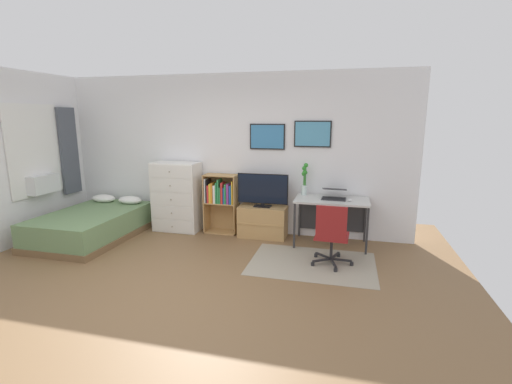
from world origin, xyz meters
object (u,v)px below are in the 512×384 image
at_px(dresser, 177,197).
at_px(office_chair, 331,234).
at_px(television, 263,190).
at_px(bed, 93,224).
at_px(laptop, 334,194).
at_px(bookshelf, 221,198).
at_px(desk, 332,206).
at_px(tv_stand, 263,222).
at_px(bamboo_vase, 304,179).
at_px(computer_mouse, 350,200).

relative_size(dresser, office_chair, 1.41).
bearing_deg(office_chair, television, 143.60).
relative_size(bed, laptop, 4.67).
relative_size(bookshelf, desk, 0.91).
distance_m(dresser, laptop, 2.72).
bearing_deg(tv_stand, desk, -2.23).
height_order(television, bamboo_vase, bamboo_vase).
height_order(tv_stand, desk, desk).
distance_m(dresser, tv_stand, 1.59).
bearing_deg(bamboo_vase, tv_stand, -173.53).
xyz_separation_m(tv_stand, television, (-0.00, -0.02, 0.54)).
relative_size(dresser, television, 1.43).
relative_size(desk, laptop, 2.74).
distance_m(laptop, computer_mouse, 0.28).
bearing_deg(bookshelf, bed, -158.08).
bearing_deg(desk, laptop, -14.35).
distance_m(tv_stand, desk, 1.18).
relative_size(bookshelf, tv_stand, 1.29).
bearing_deg(bamboo_vase, bookshelf, -178.63).
distance_m(laptop, bamboo_vase, 0.54).
distance_m(dresser, bamboo_vase, 2.26).
relative_size(dresser, laptop, 2.96).
height_order(laptop, bamboo_vase, bamboo_vase).
bearing_deg(desk, computer_mouse, -30.79).
distance_m(dresser, bookshelf, 0.80).
height_order(bed, desk, desk).
bearing_deg(television, office_chair, -39.00).
xyz_separation_m(bed, television, (2.73, 0.73, 0.57)).
height_order(tv_stand, laptop, laptop).
relative_size(tv_stand, laptop, 1.93).
distance_m(dresser, television, 1.57).
relative_size(laptop, bamboo_vase, 0.78).
bearing_deg(office_chair, laptop, 93.54).
xyz_separation_m(television, desk, (1.12, -0.02, -0.19)).
bearing_deg(bed, tv_stand, 15.49).
xyz_separation_m(dresser, bamboo_vase, (2.23, 0.09, 0.39)).
relative_size(tv_stand, desk, 0.71).
bearing_deg(tv_stand, television, -90.00).
bearing_deg(bookshelf, laptop, -2.79).
height_order(bed, laptop, laptop).
xyz_separation_m(dresser, computer_mouse, (2.94, -0.19, 0.15)).
bearing_deg(laptop, dresser, -178.71).
relative_size(desk, bamboo_vase, 2.15).
xyz_separation_m(bookshelf, computer_mouse, (2.15, -0.24, 0.14)).
bearing_deg(computer_mouse, tv_stand, 171.75).
relative_size(television, desk, 0.76).
relative_size(computer_mouse, bamboo_vase, 0.20).
distance_m(bookshelf, bamboo_vase, 1.48).
height_order(desk, bamboo_vase, bamboo_vase).
xyz_separation_m(dresser, laptop, (2.71, -0.04, 0.20)).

